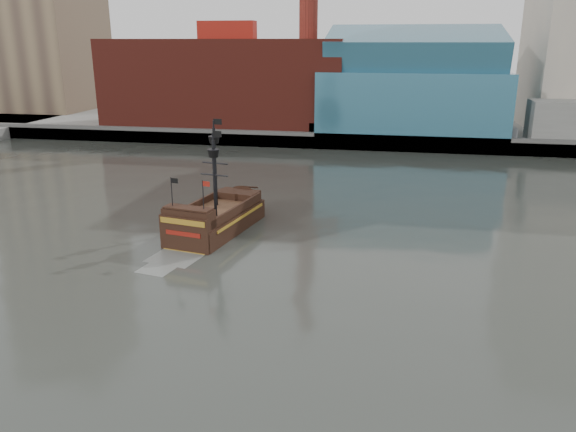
# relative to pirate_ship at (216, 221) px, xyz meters

# --- Properties ---
(ground) EXTENTS (400.00, 400.00, 0.00)m
(ground) POSITION_rel_pirate_ship_xyz_m (7.82, -19.67, -0.98)
(ground) COLOR #272A25
(ground) RESTS_ON ground
(promenade_far) EXTENTS (220.00, 60.00, 2.00)m
(promenade_far) POSITION_rel_pirate_ship_xyz_m (7.82, 72.33, 0.02)
(promenade_far) COLOR slate
(promenade_far) RESTS_ON ground
(seawall) EXTENTS (220.00, 1.00, 2.60)m
(seawall) POSITION_rel_pirate_ship_xyz_m (7.82, 42.83, 0.32)
(seawall) COLOR #4C4C49
(seawall) RESTS_ON ground
(pirate_ship) EXTENTS (6.84, 14.98, 10.81)m
(pirate_ship) POSITION_rel_pirate_ship_xyz_m (0.00, 0.00, 0.00)
(pirate_ship) COLOR black
(pirate_ship) RESTS_ON ground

